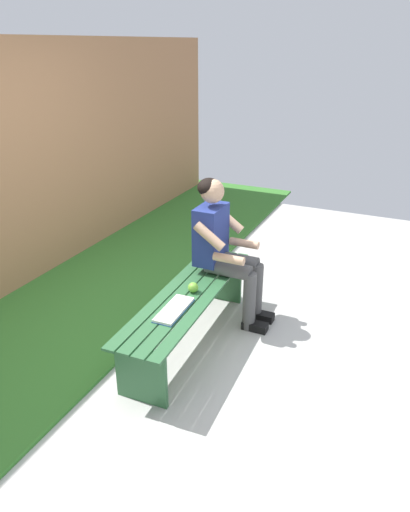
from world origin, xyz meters
name	(u,v)px	position (x,y,z in m)	size (l,w,h in m)	color
ground_plane	(260,493)	(1.12, 1.00, -0.02)	(10.00, 7.00, 0.04)	#B2B2AD
grass_strip	(68,307)	(0.00, -1.27, 0.01)	(9.00, 1.80, 0.03)	#387A2D
bench_near	(188,305)	(0.00, 0.00, 0.35)	(1.79, 0.50, 0.46)	#2D6038
person_seated	(224,245)	(-0.49, 0.10, 0.70)	(0.50, 0.69, 1.27)	navy
apple	(193,287)	(-0.03, 0.03, 0.50)	(0.08, 0.08, 0.08)	#72B738
book_open	(174,310)	(0.29, 0.03, 0.47)	(0.42, 0.17, 0.02)	white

